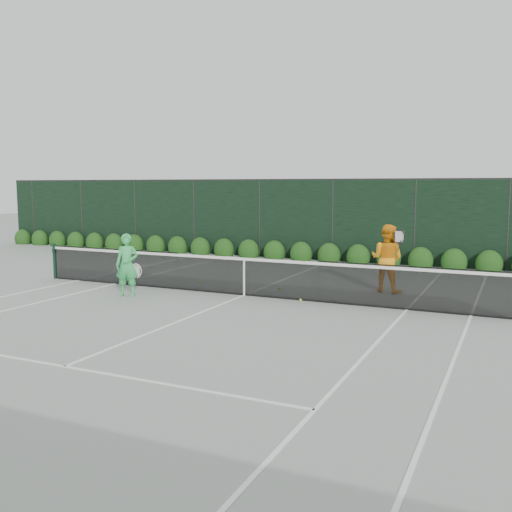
% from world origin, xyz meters
% --- Properties ---
extents(ground, '(80.00, 80.00, 0.00)m').
position_xyz_m(ground, '(0.00, 0.00, 0.00)').
color(ground, gray).
rests_on(ground, ground).
extents(tennis_net, '(12.90, 0.10, 1.07)m').
position_xyz_m(tennis_net, '(-0.02, 0.00, 0.53)').
color(tennis_net, '#10301E').
rests_on(tennis_net, ground).
extents(player_woman, '(0.69, 0.56, 1.60)m').
position_xyz_m(player_woman, '(-2.70, -1.29, 0.80)').
color(player_woman, '#38BF5E').
rests_on(player_woman, ground).
extents(player_man, '(0.99, 0.82, 1.80)m').
position_xyz_m(player_man, '(3.20, 2.04, 0.90)').
color(player_man, '#FF9D15').
rests_on(player_man, ground).
extents(court_lines, '(11.03, 23.83, 0.01)m').
position_xyz_m(court_lines, '(0.00, 0.00, 0.01)').
color(court_lines, white).
rests_on(court_lines, ground).
extents(windscreen_fence, '(32.00, 21.07, 3.06)m').
position_xyz_m(windscreen_fence, '(0.00, -2.71, 1.51)').
color(windscreen_fence, black).
rests_on(windscreen_fence, ground).
extents(hedge_row, '(31.66, 0.65, 0.94)m').
position_xyz_m(hedge_row, '(-0.00, 7.15, 0.23)').
color(hedge_row, '#143C10').
rests_on(hedge_row, ground).
extents(tennis_balls, '(3.64, 1.31, 0.07)m').
position_xyz_m(tennis_balls, '(0.03, 0.72, 0.03)').
color(tennis_balls, '#CAE533').
rests_on(tennis_balls, ground).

